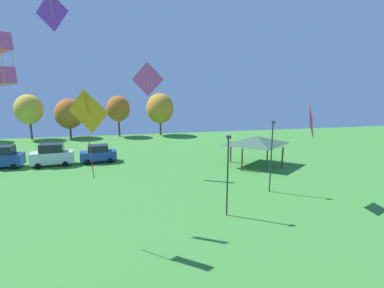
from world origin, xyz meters
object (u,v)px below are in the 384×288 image
object	(u,v)px
treeline_tree_2	(69,114)
kite_flying_8	(88,114)
light_post_1	(228,171)
kite_flying_3	(148,79)
kite_flying_0	(311,121)
light_post_0	(271,153)
treeline_tree_1	(29,109)
park_pavilion	(256,140)
treeline_tree_3	(118,109)
treeline_tree_4	(160,108)
kite_flying_6	(52,12)
parked_car_leftmost	(4,157)
parked_car_second_from_left	(52,155)
parked_car_third_from_left	(98,154)

from	to	relation	value
treeline_tree_2	kite_flying_8	bearing A→B (deg)	-77.89
light_post_1	kite_flying_3	bearing A→B (deg)	112.49
kite_flying_0	light_post_0	bearing A→B (deg)	131.26
kite_flying_0	treeline_tree_1	xyz separation A→B (m)	(-31.52, 34.80, -1.53)
park_pavilion	treeline_tree_2	distance (m)	34.93
treeline_tree_1	kite_flying_3	bearing A→B (deg)	-52.08
light_post_1	treeline_tree_2	distance (m)	40.65
light_post_0	treeline_tree_2	size ratio (longest dim) A/B	0.93
kite_flying_0	treeline_tree_3	bearing A→B (deg)	115.37
treeline_tree_3	treeline_tree_4	size ratio (longest dim) A/B	0.95
kite_flying_3	treeline_tree_2	distance (m)	28.39
kite_flying_0	treeline_tree_4	bearing A→B (deg)	104.34
kite_flying_6	kite_flying_8	bearing A→B (deg)	-62.88
kite_flying_6	treeline_tree_1	xyz separation A→B (m)	(-12.21, 33.46, -9.28)
kite_flying_8	light_post_1	xyz separation A→B (m)	(9.24, 2.02, -4.60)
park_pavilion	parked_car_leftmost	bearing A→B (deg)	170.47
kite_flying_8	parked_car_second_from_left	distance (m)	21.79
kite_flying_3	treeline_tree_1	world-z (taller)	kite_flying_3
parked_car_leftmost	parked_car_third_from_left	distance (m)	10.60
kite_flying_3	parked_car_third_from_left	size ratio (longest dim) A/B	0.77
parked_car_third_from_left	light_post_0	world-z (taller)	light_post_0
kite_flying_3	parked_car_second_from_left	xyz separation A→B (m)	(-11.33, 5.57, -8.89)
kite_flying_3	treeline_tree_3	distance (m)	25.24
kite_flying_6	light_post_0	xyz separation A→B (m)	(17.19, 1.06, -10.86)
light_post_0	treeline_tree_1	distance (m)	43.78
parked_car_third_from_left	treeline_tree_1	world-z (taller)	treeline_tree_1
parked_car_leftmost	treeline_tree_4	distance (m)	27.69
kite_flying_6	park_pavilion	size ratio (longest dim) A/B	0.39
kite_flying_3	treeline_tree_2	bearing A→B (deg)	117.00
kite_flying_8	treeline_tree_4	xyz separation A→B (m)	(7.96, 38.09, -2.99)
park_pavilion	kite_flying_3	bearing A→B (deg)	-176.56
kite_flying_0	kite_flying_6	bearing A→B (deg)	176.01
kite_flying_3	parked_car_leftmost	world-z (taller)	kite_flying_3
parked_car_second_from_left	light_post_1	bearing A→B (deg)	-52.45
treeline_tree_4	kite_flying_0	bearing A→B (deg)	-75.66
kite_flying_8	park_pavilion	world-z (taller)	kite_flying_8
parked_car_leftmost	treeline_tree_3	size ratio (longest dim) A/B	0.55
kite_flying_3	parked_car_leftmost	xyz separation A→B (m)	(-16.63, 5.70, -8.92)
light_post_1	treeline_tree_3	bearing A→B (deg)	103.82
kite_flying_3	kite_flying_8	xyz separation A→B (m)	(-4.32, -13.92, -2.12)
kite_flying_8	parked_car_second_from_left	xyz separation A→B (m)	(-7.01, 19.48, -6.77)
parked_car_leftmost	treeline_tree_4	size ratio (longest dim) A/B	0.53
parked_car_third_from_left	park_pavilion	size ratio (longest dim) A/B	0.70
kite_flying_8	parked_car_third_from_left	distance (m)	21.20
park_pavilion	light_post_0	distance (m)	9.05
kite_flying_0	light_post_0	distance (m)	4.47
kite_flying_3	treeline_tree_3	size ratio (longest dim) A/B	0.47
kite_flying_0	treeline_tree_2	bearing A→B (deg)	125.54
kite_flying_8	kite_flying_6	bearing A→B (deg)	117.12
light_post_0	treeline_tree_1	bearing A→B (deg)	132.23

